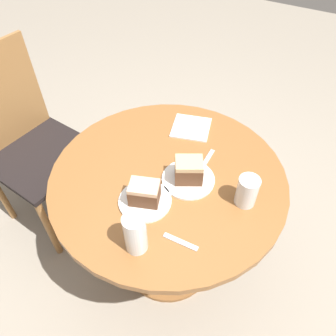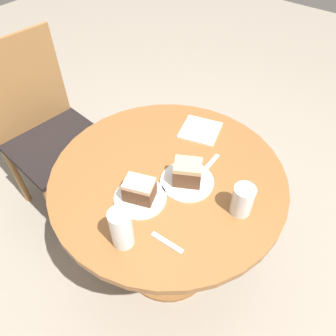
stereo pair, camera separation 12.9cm
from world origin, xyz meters
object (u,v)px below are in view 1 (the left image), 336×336
object	(u,v)px
plate_near	(188,179)
glass_lemonade	(247,193)
chair	(29,142)
cake_slice_near	(189,170)
cake_slice_far	(144,193)
glass_water	(136,235)
plate_far	(145,201)

from	to	relation	value
plate_near	glass_lemonade	bearing A→B (deg)	-87.81
chair	cake_slice_near	distance (m)	0.95
glass_lemonade	chair	bearing A→B (deg)	92.10
plate_near	glass_lemonade	xyz separation A→B (m)	(0.01, -0.23, 0.05)
cake_slice_far	glass_water	world-z (taller)	glass_water
chair	cake_slice_near	xyz separation A→B (m)	(0.03, -0.91, 0.24)
chair	cake_slice_far	world-z (taller)	chair
chair	cake_slice_far	bearing A→B (deg)	-94.42
cake_slice_far	glass_water	size ratio (longest dim) A/B	0.81
chair	plate_far	world-z (taller)	chair
plate_far	glass_lemonade	bearing A→B (deg)	-60.30
chair	glass_lemonade	xyz separation A→B (m)	(0.04, -1.15, 0.24)
plate_near	cake_slice_far	bearing A→B (deg)	152.59
chair	cake_slice_far	xyz separation A→B (m)	(-0.14, -0.82, 0.24)
chair	plate_near	size ratio (longest dim) A/B	4.76
glass_lemonade	glass_water	distance (m)	0.43
glass_lemonade	glass_water	bearing A→B (deg)	145.30
plate_far	cake_slice_far	bearing A→B (deg)	-90.00
glass_lemonade	glass_water	size ratio (longest dim) A/B	0.77
plate_far	glass_water	size ratio (longest dim) A/B	1.25
plate_near	cake_slice_near	size ratio (longest dim) A/B	1.56
plate_far	cake_slice_far	size ratio (longest dim) A/B	1.53
cake_slice_near	cake_slice_far	world-z (taller)	cake_slice_near
plate_near	plate_far	xyz separation A→B (m)	(-0.18, 0.09, 0.00)
chair	glass_lemonade	size ratio (longest dim) A/B	8.17
plate_near	glass_water	world-z (taller)	glass_water
plate_near	plate_far	size ratio (longest dim) A/B	1.06
cake_slice_near	glass_water	bearing A→B (deg)	177.64
plate_near	cake_slice_far	distance (m)	0.20
chair	glass_lemonade	bearing A→B (deg)	-82.50
cake_slice_near	glass_water	size ratio (longest dim) A/B	0.84
chair	cake_slice_near	bearing A→B (deg)	-82.53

